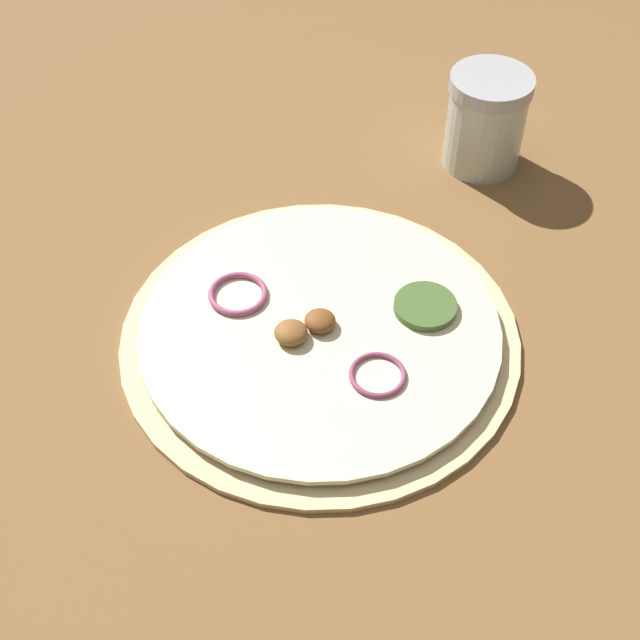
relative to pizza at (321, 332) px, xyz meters
The scene contains 3 objects.
ground_plane 0.01m from the pizza, 43.95° to the left, with size 3.00×3.00×0.00m, color brown.
pizza is the anchor object (origin of this frame).
spice_jar 0.24m from the pizza, 97.84° to the right, with size 0.07×0.07×0.08m.
Camera 1 is at (-0.18, 0.36, 0.46)m, focal length 50.00 mm.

